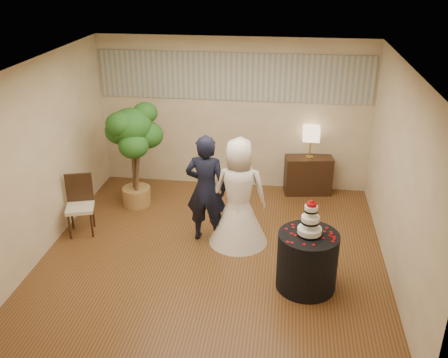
# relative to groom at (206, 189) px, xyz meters

# --- Properties ---
(floor) EXTENTS (5.00, 5.00, 0.00)m
(floor) POSITION_rel_groom_xyz_m (0.18, -0.42, -0.86)
(floor) COLOR brown
(floor) RESTS_ON ground
(ceiling) EXTENTS (5.00, 5.00, 0.00)m
(ceiling) POSITION_rel_groom_xyz_m (0.18, -0.42, 1.94)
(ceiling) COLOR white
(ceiling) RESTS_ON wall_back
(wall_back) EXTENTS (5.00, 0.06, 2.80)m
(wall_back) POSITION_rel_groom_xyz_m (0.18, 2.08, 0.54)
(wall_back) COLOR beige
(wall_back) RESTS_ON ground
(wall_front) EXTENTS (5.00, 0.06, 2.80)m
(wall_front) POSITION_rel_groom_xyz_m (0.18, -2.92, 0.54)
(wall_front) COLOR beige
(wall_front) RESTS_ON ground
(wall_left) EXTENTS (0.06, 5.00, 2.80)m
(wall_left) POSITION_rel_groom_xyz_m (-2.32, -0.42, 0.54)
(wall_left) COLOR beige
(wall_left) RESTS_ON ground
(wall_right) EXTENTS (0.06, 5.00, 2.80)m
(wall_right) POSITION_rel_groom_xyz_m (2.68, -0.42, 0.54)
(wall_right) COLOR beige
(wall_right) RESTS_ON ground
(mural_border) EXTENTS (4.90, 0.02, 0.85)m
(mural_border) POSITION_rel_groom_xyz_m (0.18, 2.06, 1.24)
(mural_border) COLOR #A1A698
(mural_border) RESTS_ON wall_back
(groom) EXTENTS (0.65, 0.45, 1.72)m
(groom) POSITION_rel_groom_xyz_m (0.00, 0.00, 0.00)
(groom) COLOR black
(groom) RESTS_ON floor
(bride) EXTENTS (0.94, 0.94, 1.69)m
(bride) POSITION_rel_groom_xyz_m (0.50, -0.01, -0.01)
(bride) COLOR white
(bride) RESTS_ON floor
(cake_table) EXTENTS (1.05, 1.05, 0.80)m
(cake_table) POSITION_rel_groom_xyz_m (1.52, -1.05, -0.46)
(cake_table) COLOR black
(cake_table) RESTS_ON floor
(wedding_cake) EXTENTS (0.32, 0.32, 0.50)m
(wedding_cake) POSITION_rel_groom_xyz_m (1.52, -1.05, 0.19)
(wedding_cake) COLOR white
(wedding_cake) RESTS_ON cake_table
(console) EXTENTS (0.90, 0.50, 0.71)m
(console) POSITION_rel_groom_xyz_m (1.59, 1.88, -0.50)
(console) COLOR black
(console) RESTS_ON floor
(table_lamp) EXTENTS (0.30, 0.30, 0.58)m
(table_lamp) POSITION_rel_groom_xyz_m (1.59, 1.88, 0.14)
(table_lamp) COLOR beige
(table_lamp) RESTS_ON console
(ficus_tree) EXTENTS (1.26, 1.26, 1.87)m
(ficus_tree) POSITION_rel_groom_xyz_m (-1.43, 1.00, 0.07)
(ficus_tree) COLOR #235A1C
(ficus_tree) RESTS_ON floor
(side_chair) EXTENTS (0.55, 0.56, 0.95)m
(side_chair) POSITION_rel_groom_xyz_m (-2.00, -0.09, -0.38)
(side_chair) COLOR black
(side_chair) RESTS_ON floor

